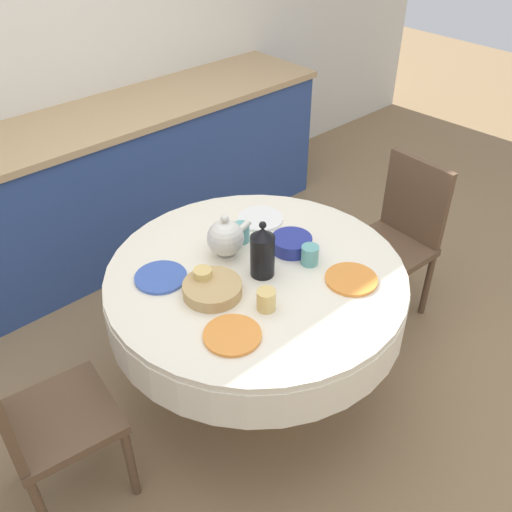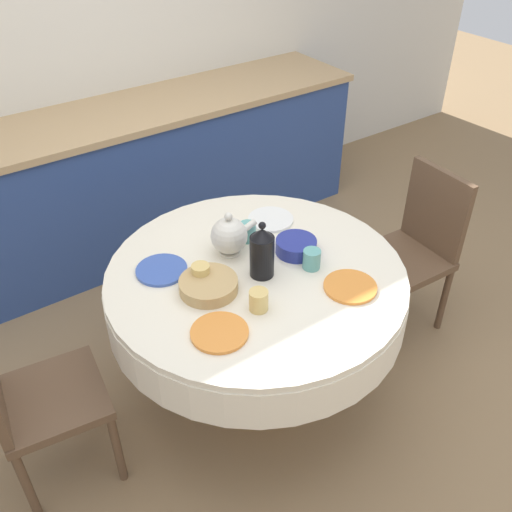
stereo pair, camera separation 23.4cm
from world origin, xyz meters
name	(u,v)px [view 2 (the right image)]	position (x,y,z in m)	size (l,w,h in m)	color
ground_plane	(256,387)	(0.00, 0.00, 0.00)	(12.00, 12.00, 0.00)	#8E704C
wall_back	(72,31)	(0.00, 1.82, 1.30)	(7.00, 0.05, 2.60)	silver
kitchen_counter	(118,184)	(0.00, 1.49, 0.46)	(3.24, 0.64, 0.91)	#2D4784
dining_table	(256,294)	(0.00, 0.00, 0.60)	(1.28, 1.28, 0.73)	olive
chair_left	(416,244)	(0.98, -0.05, 0.49)	(0.42, 0.42, 0.89)	brown
chair_right	(28,393)	(-0.97, 0.13, 0.49)	(0.45, 0.45, 0.89)	brown
plate_near_left	(220,332)	(-0.32, -0.23, 0.73)	(0.22, 0.22, 0.01)	orange
cup_near_left	(259,300)	(-0.13, -0.20, 0.77)	(0.07, 0.07, 0.09)	#DBB766
plate_near_right	(350,287)	(0.25, -0.31, 0.73)	(0.22, 0.22, 0.01)	orange
cup_near_right	(312,259)	(0.21, -0.11, 0.77)	(0.07, 0.07, 0.09)	#5BA39E
plate_far_left	(162,270)	(-0.32, 0.23, 0.73)	(0.22, 0.22, 0.01)	#3856AD
cup_far_left	(201,274)	(-0.22, 0.07, 0.77)	(0.07, 0.07, 0.09)	#DBB766
plate_far_right	(271,219)	(0.28, 0.28, 0.73)	(0.22, 0.22, 0.01)	white
cup_far_right	(248,232)	(0.10, 0.21, 0.77)	(0.07, 0.07, 0.09)	#5BA39E
coffee_carafe	(262,252)	(0.01, -0.03, 0.84)	(0.10, 0.10, 0.26)	black
teapot	(229,236)	(-0.02, 0.17, 0.82)	(0.22, 0.16, 0.21)	silver
bread_basket	(208,285)	(-0.23, 0.01, 0.75)	(0.24, 0.24, 0.05)	tan
fruit_bowl	(296,246)	(0.22, 0.01, 0.76)	(0.18, 0.18, 0.06)	navy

